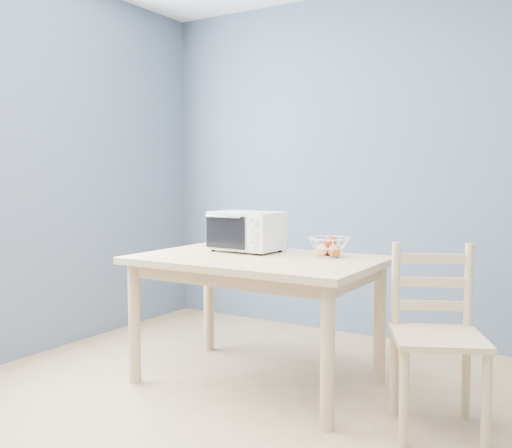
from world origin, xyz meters
The scene contains 5 objects.
room centered at (0.00, 0.00, 1.30)m, with size 4.01×4.51×2.61m.
dining_table centered at (-0.42, 0.94, 0.65)m, with size 1.40×0.90×0.75m.
toaster_oven centered at (-0.62, 1.11, 0.88)m, with size 0.43×0.32×0.25m.
fruit_basket centered at (-0.06, 1.16, 0.81)m, with size 0.28×0.28×0.12m.
dining_chair centered at (0.64, 0.86, 0.44)m, with size 0.55×0.55×0.89m.
Camera 1 is at (1.29, -1.87, 1.21)m, focal length 40.00 mm.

